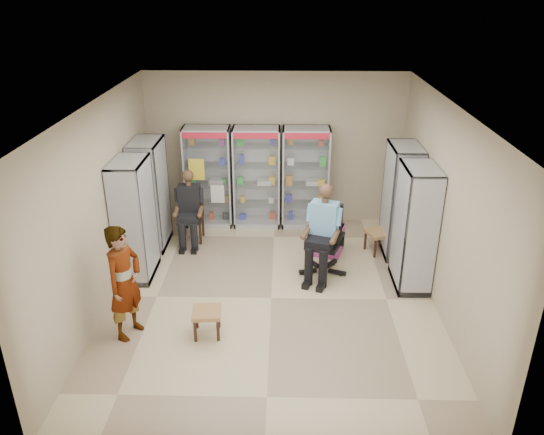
{
  "coord_description": "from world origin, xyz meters",
  "views": [
    {
      "loc": [
        0.17,
        -7.02,
        4.55
      ],
      "look_at": [
        -0.01,
        0.7,
        1.06
      ],
      "focal_mm": 35.0,
      "sensor_mm": 36.0,
      "label": 1
    }
  ],
  "objects_px": {
    "office_chair": "(324,241)",
    "woven_stool_a": "(378,241)",
    "cabinet_back_left": "(208,177)",
    "standing_man": "(125,282)",
    "cabinet_left_far": "(150,195)",
    "cabinet_back_right": "(305,178)",
    "cabinet_right_near": "(415,228)",
    "woven_stool_b": "(207,322)",
    "cabinet_left_near": "(134,220)",
    "cabinet_back_mid": "(257,178)",
    "cabinet_right_far": "(401,201)",
    "wooden_chair": "(191,217)",
    "seated_shopkeeper": "(324,233)",
    "pink_trunk": "(327,240)"
  },
  "relations": [
    {
      "from": "cabinet_left_near",
      "to": "standing_man",
      "type": "bearing_deg",
      "value": 9.67
    },
    {
      "from": "cabinet_left_far",
      "to": "seated_shopkeeper",
      "type": "relative_size",
      "value": 1.32
    },
    {
      "from": "cabinet_back_right",
      "to": "office_chair",
      "type": "height_order",
      "value": "cabinet_back_right"
    },
    {
      "from": "woven_stool_a",
      "to": "seated_shopkeeper",
      "type": "bearing_deg",
      "value": -142.24
    },
    {
      "from": "office_chair",
      "to": "woven_stool_a",
      "type": "xyz_separation_m",
      "value": [
        1.05,
        0.77,
        -0.39
      ]
    },
    {
      "from": "cabinet_right_near",
      "to": "woven_stool_b",
      "type": "relative_size",
      "value": 5.15
    },
    {
      "from": "cabinet_left_near",
      "to": "pink_trunk",
      "type": "bearing_deg",
      "value": 104.79
    },
    {
      "from": "cabinet_right_far",
      "to": "woven_stool_a",
      "type": "relative_size",
      "value": 4.85
    },
    {
      "from": "seated_shopkeeper",
      "to": "cabinet_right_near",
      "type": "bearing_deg",
      "value": 8.82
    },
    {
      "from": "seated_shopkeeper",
      "to": "office_chair",
      "type": "bearing_deg",
      "value": 110.24
    },
    {
      "from": "cabinet_back_mid",
      "to": "cabinet_right_near",
      "type": "relative_size",
      "value": 1.0
    },
    {
      "from": "wooden_chair",
      "to": "woven_stool_b",
      "type": "height_order",
      "value": "wooden_chair"
    },
    {
      "from": "seated_shopkeeper",
      "to": "standing_man",
      "type": "bearing_deg",
      "value": -128.13
    },
    {
      "from": "cabinet_right_far",
      "to": "woven_stool_a",
      "type": "distance_m",
      "value": 0.86
    },
    {
      "from": "cabinet_right_far",
      "to": "office_chair",
      "type": "distance_m",
      "value": 1.63
    },
    {
      "from": "cabinet_back_left",
      "to": "cabinet_left_far",
      "type": "bearing_deg",
      "value": -135.0
    },
    {
      "from": "cabinet_back_left",
      "to": "seated_shopkeeper",
      "type": "distance_m",
      "value": 2.91
    },
    {
      "from": "cabinet_back_left",
      "to": "cabinet_back_mid",
      "type": "bearing_deg",
      "value": 0.0
    },
    {
      "from": "cabinet_right_far",
      "to": "cabinet_right_near",
      "type": "relative_size",
      "value": 1.0
    },
    {
      "from": "woven_stool_a",
      "to": "office_chair",
      "type": "bearing_deg",
      "value": -143.98
    },
    {
      "from": "cabinet_right_near",
      "to": "woven_stool_b",
      "type": "distance_m",
      "value": 3.51
    },
    {
      "from": "office_chair",
      "to": "woven_stool_a",
      "type": "height_order",
      "value": "office_chair"
    },
    {
      "from": "cabinet_left_far",
      "to": "office_chair",
      "type": "distance_m",
      "value": 3.25
    },
    {
      "from": "cabinet_left_far",
      "to": "standing_man",
      "type": "distance_m",
      "value": 2.76
    },
    {
      "from": "cabinet_back_right",
      "to": "cabinet_left_far",
      "type": "bearing_deg",
      "value": -161.81
    },
    {
      "from": "cabinet_back_right",
      "to": "cabinet_right_near",
      "type": "relative_size",
      "value": 1.0
    },
    {
      "from": "cabinet_back_right",
      "to": "cabinet_back_mid",
      "type": "bearing_deg",
      "value": 180.0
    },
    {
      "from": "cabinet_left_near",
      "to": "wooden_chair",
      "type": "relative_size",
      "value": 2.13
    },
    {
      "from": "cabinet_back_right",
      "to": "cabinet_left_near",
      "type": "bearing_deg",
      "value": -144.35
    },
    {
      "from": "cabinet_back_mid",
      "to": "woven_stool_a",
      "type": "relative_size",
      "value": 4.85
    },
    {
      "from": "pink_trunk",
      "to": "standing_man",
      "type": "relative_size",
      "value": 0.32
    },
    {
      "from": "cabinet_back_mid",
      "to": "cabinet_right_far",
      "type": "distance_m",
      "value": 2.82
    },
    {
      "from": "cabinet_right_far",
      "to": "cabinet_left_far",
      "type": "xyz_separation_m",
      "value": [
        -4.46,
        0.2,
        0.0
      ]
    },
    {
      "from": "cabinet_left_near",
      "to": "wooden_chair",
      "type": "height_order",
      "value": "cabinet_left_near"
    },
    {
      "from": "office_chair",
      "to": "woven_stool_b",
      "type": "relative_size",
      "value": 3.07
    },
    {
      "from": "woven_stool_b",
      "to": "seated_shopkeeper",
      "type": "bearing_deg",
      "value": 45.0
    },
    {
      "from": "standing_man",
      "to": "woven_stool_b",
      "type": "bearing_deg",
      "value": -66.15
    },
    {
      "from": "cabinet_back_right",
      "to": "seated_shopkeeper",
      "type": "distance_m",
      "value": 1.98
    },
    {
      "from": "cabinet_right_far",
      "to": "seated_shopkeeper",
      "type": "height_order",
      "value": "cabinet_right_far"
    },
    {
      "from": "cabinet_back_left",
      "to": "standing_man",
      "type": "relative_size",
      "value": 1.21
    },
    {
      "from": "cabinet_back_left",
      "to": "cabinet_right_near",
      "type": "relative_size",
      "value": 1.0
    },
    {
      "from": "cabinet_back_left",
      "to": "cabinet_left_near",
      "type": "relative_size",
      "value": 1.0
    },
    {
      "from": "cabinet_left_far",
      "to": "pink_trunk",
      "type": "distance_m",
      "value": 3.29
    },
    {
      "from": "cabinet_back_left",
      "to": "cabinet_back_right",
      "type": "relative_size",
      "value": 1.0
    },
    {
      "from": "cabinet_right_near",
      "to": "office_chair",
      "type": "bearing_deg",
      "value": 76.61
    },
    {
      "from": "cabinet_back_right",
      "to": "woven_stool_b",
      "type": "distance_m",
      "value": 4.03
    },
    {
      "from": "cabinet_back_right",
      "to": "woven_stool_a",
      "type": "relative_size",
      "value": 4.85
    },
    {
      "from": "standing_man",
      "to": "cabinet_back_mid",
      "type": "bearing_deg",
      "value": 0.01
    },
    {
      "from": "cabinet_right_near",
      "to": "wooden_chair",
      "type": "height_order",
      "value": "cabinet_right_near"
    },
    {
      "from": "wooden_chair",
      "to": "standing_man",
      "type": "height_order",
      "value": "standing_man"
    }
  ]
}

